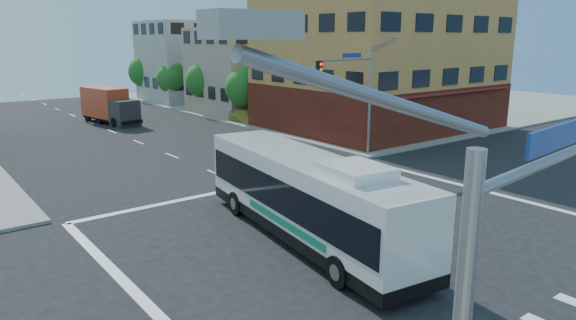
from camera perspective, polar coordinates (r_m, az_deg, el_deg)
ground at (r=21.37m, az=9.78°, el=-8.60°), size 120.00×120.00×0.00m
sidewalk_ne at (r=69.76m, az=8.21°, el=6.81°), size 50.00×50.00×0.15m
corner_building_ne at (r=47.10m, az=10.09°, el=10.72°), size 18.10×15.44×14.00m
building_east_near at (r=57.01m, az=-3.83°, el=9.94°), size 12.06×10.06×9.00m
building_east_far at (r=69.03m, az=-10.46°, el=10.77°), size 12.06×10.06×10.00m
signal_mast_ne at (r=33.87m, az=7.34°, el=8.30°), size 7.91×1.13×8.07m
signal_mast_sw at (r=6.92m, az=25.58°, el=-13.29°), size 7.91×1.01×8.07m
street_tree_a at (r=49.24m, az=-4.78°, el=8.31°), size 3.60×3.60×5.53m
street_tree_b at (r=56.09m, az=-9.30°, el=8.97°), size 3.80×3.80×5.79m
street_tree_c at (r=63.24m, az=-12.81°, el=9.03°), size 3.40×3.40×5.29m
street_tree_d at (r=70.53m, az=-15.63°, el=9.63°), size 4.00×4.00×6.03m
transit_bus at (r=20.42m, az=2.09°, el=-3.96°), size 4.46×12.97×3.76m
box_truck at (r=51.69m, az=-19.20°, el=5.65°), size 3.40×7.67×3.34m
parked_car at (r=48.97m, az=-4.44°, el=4.93°), size 2.38×4.56×1.48m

